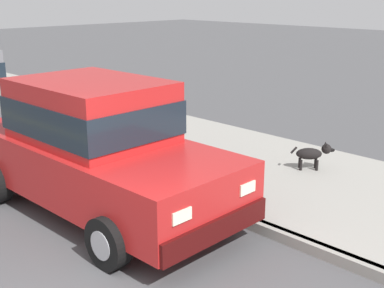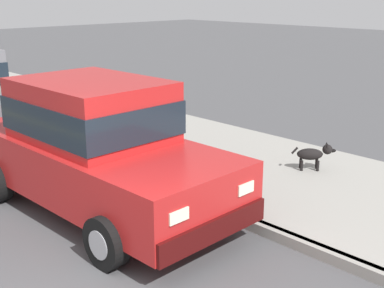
% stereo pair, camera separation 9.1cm
% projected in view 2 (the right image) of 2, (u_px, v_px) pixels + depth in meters
% --- Properties ---
extents(curb, '(0.16, 64.00, 0.14)m').
position_uv_depth(curb, '(276.00, 234.00, 6.64)').
color(curb, gray).
rests_on(curb, ground).
extents(sidewalk, '(3.60, 64.00, 0.14)m').
position_uv_depth(sidewalk, '(347.00, 197.00, 7.84)').
color(sidewalk, '#99968E').
rests_on(sidewalk, ground).
extents(car_red_sedan, '(2.09, 4.63, 1.92)m').
position_uv_depth(car_red_sedan, '(96.00, 146.00, 7.28)').
color(car_red_sedan, red).
rests_on(car_red_sedan, ground).
extents(dog_black, '(0.55, 0.59, 0.49)m').
position_uv_depth(dog_black, '(314.00, 154.00, 8.74)').
color(dog_black, black).
rests_on(dog_black, sidewalk).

